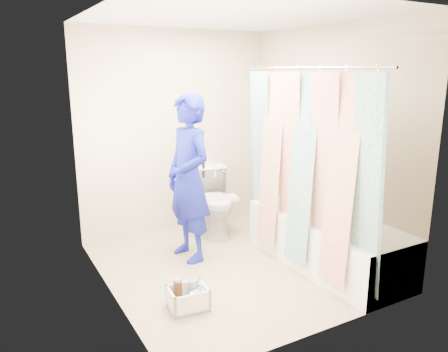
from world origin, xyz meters
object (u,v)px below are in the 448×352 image
toilet (214,201)px  plumber (189,179)px  cleaning_caddy (189,299)px  bathtub (326,240)px

toilet → plumber: size_ratio=0.46×
plumber → cleaning_caddy: 1.29m
bathtub → plumber: plumber is taller
plumber → cleaning_caddy: bearing=-32.1°
plumber → cleaning_caddy: size_ratio=5.10×
toilet → plumber: 0.89m
bathtub → cleaning_caddy: bathtub is taller
toilet → cleaning_caddy: 1.79m
plumber → cleaning_caddy: (-0.44, -0.94, -0.77)m
toilet → cleaning_caddy: size_ratio=2.36×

